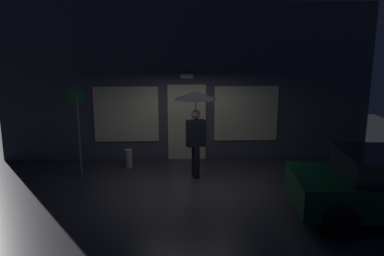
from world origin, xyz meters
name	(u,v)px	position (x,y,z in m)	size (l,w,h in m)	color
ground_plane	(189,185)	(0.00, 0.00, 0.00)	(18.00, 18.00, 0.00)	#2D2D33
building_facade	(187,83)	(0.00, 2.35, 2.23)	(10.69, 0.48, 4.50)	#4C4C56
person_with_umbrella	(196,111)	(0.19, 0.58, 1.72)	(1.05, 1.05, 2.23)	black
street_sign_post	(78,125)	(-2.81, 0.93, 1.32)	(0.40, 0.07, 2.32)	#595B60
sidewalk_bollard	(128,159)	(-1.63, 1.42, 0.26)	(0.20, 0.20, 0.51)	#9E998E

